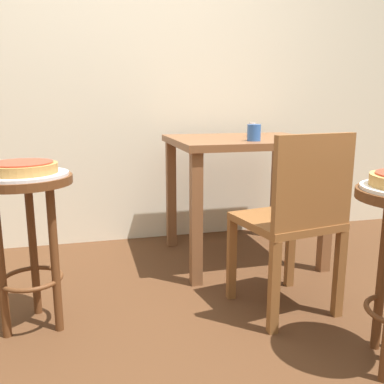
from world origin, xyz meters
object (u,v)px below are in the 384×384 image
at_px(pizza_middle, 22,168).
at_px(dining_table, 244,158).
at_px(stool_middle, 26,216).
at_px(serving_plate_middle, 23,175).
at_px(wooden_chair, 295,217).
at_px(condiment_shaker, 252,130).
at_px(cup_near_edge, 254,133).

relative_size(pizza_middle, dining_table, 0.32).
relative_size(stool_middle, serving_plate_middle, 1.84).
xyz_separation_m(serving_plate_middle, pizza_middle, (0.00, 0.00, 0.03)).
height_order(stool_middle, pizza_middle, pizza_middle).
relative_size(stool_middle, wooden_chair, 0.80).
bearing_deg(serving_plate_middle, stool_middle, 135.00).
bearing_deg(condiment_shaker, wooden_chair, -98.57).
xyz_separation_m(pizza_middle, cup_near_edge, (1.17, 0.36, 0.10)).
xyz_separation_m(pizza_middle, dining_table, (1.20, 0.58, -0.07)).
bearing_deg(serving_plate_middle, dining_table, 25.69).
bearing_deg(cup_near_edge, pizza_middle, -162.92).
relative_size(serving_plate_middle, pizza_middle, 1.30).
bearing_deg(condiment_shaker, serving_plate_middle, -152.89).
distance_m(serving_plate_middle, dining_table, 1.33).
bearing_deg(stool_middle, cup_near_edge, 17.08).
height_order(serving_plate_middle, cup_near_edge, cup_near_edge).
height_order(serving_plate_middle, wooden_chair, wooden_chair).
xyz_separation_m(cup_near_edge, condiment_shaker, (0.11, 0.30, -0.00)).
distance_m(dining_table, cup_near_edge, 0.28).
height_order(dining_table, condiment_shaker, condiment_shaker).
bearing_deg(cup_near_edge, condiment_shaker, 69.32).
bearing_deg(cup_near_edge, serving_plate_middle, -162.92).
bearing_deg(condiment_shaker, cup_near_edge, -110.68).
relative_size(stool_middle, dining_table, 0.77).
bearing_deg(pizza_middle, stool_middle, 153.43).
bearing_deg(condiment_shaker, pizza_middle, -152.89).
distance_m(condiment_shaker, wooden_chair, 0.90).
bearing_deg(condiment_shaker, stool_middle, -152.89).
relative_size(condiment_shaker, wooden_chair, 0.10).
bearing_deg(condiment_shaker, dining_table, -136.56).
relative_size(pizza_middle, condiment_shaker, 3.32).
height_order(serving_plate_middle, dining_table, dining_table).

